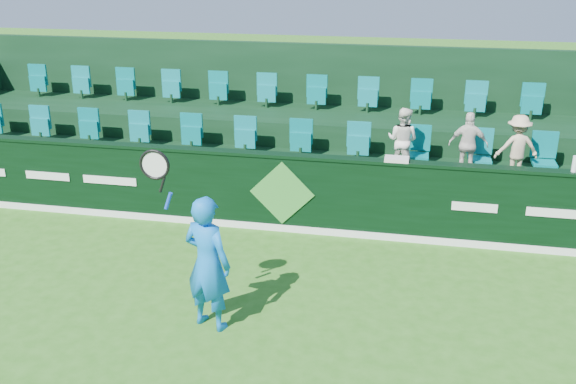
% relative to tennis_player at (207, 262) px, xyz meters
% --- Properties ---
extents(ground, '(60.00, 60.00, 0.00)m').
position_rel_tennis_player_xyz_m(ground, '(0.30, -0.87, -0.90)').
color(ground, '#2B6618').
rests_on(ground, ground).
extents(sponsor_hoarding, '(16.00, 0.25, 1.35)m').
position_rel_tennis_player_xyz_m(sponsor_hoarding, '(0.30, 3.13, -0.22)').
color(sponsor_hoarding, black).
rests_on(sponsor_hoarding, ground).
extents(stand_tier_front, '(16.00, 2.00, 0.80)m').
position_rel_tennis_player_xyz_m(stand_tier_front, '(0.30, 4.23, -0.50)').
color(stand_tier_front, black).
rests_on(stand_tier_front, ground).
extents(stand_tier_back, '(16.00, 1.80, 1.30)m').
position_rel_tennis_player_xyz_m(stand_tier_back, '(0.30, 6.13, -0.25)').
color(stand_tier_back, black).
rests_on(stand_tier_back, ground).
extents(stand_rear, '(16.00, 4.10, 2.60)m').
position_rel_tennis_player_xyz_m(stand_rear, '(0.30, 6.57, 0.32)').
color(stand_rear, black).
rests_on(stand_rear, ground).
extents(seat_row_front, '(13.50, 0.50, 0.60)m').
position_rel_tennis_player_xyz_m(seat_row_front, '(0.30, 4.63, 0.20)').
color(seat_row_front, '#046D6E').
rests_on(seat_row_front, stand_tier_front).
extents(seat_row_back, '(13.50, 0.50, 0.60)m').
position_rel_tennis_player_xyz_m(seat_row_back, '(0.30, 6.43, 0.70)').
color(seat_row_back, '#046D6E').
rests_on(seat_row_back, stand_tier_back).
extents(tennis_player, '(1.17, 0.60, 2.39)m').
position_rel_tennis_player_xyz_m(tennis_player, '(0.00, 0.00, 0.00)').
color(tennis_player, blue).
rests_on(tennis_player, ground).
extents(spectator_left, '(0.68, 0.61, 1.16)m').
position_rel_tennis_player_xyz_m(spectator_left, '(2.19, 4.25, 0.48)').
color(spectator_left, white).
rests_on(spectator_left, stand_tier_front).
extents(spectator_middle, '(0.68, 0.32, 1.13)m').
position_rel_tennis_player_xyz_m(spectator_middle, '(3.31, 4.25, 0.47)').
color(spectator_middle, silver).
rests_on(spectator_middle, stand_tier_front).
extents(spectator_right, '(0.79, 0.54, 1.12)m').
position_rel_tennis_player_xyz_m(spectator_right, '(4.11, 4.25, 0.46)').
color(spectator_right, beige).
rests_on(spectator_right, stand_tier_front).
extents(towel, '(0.38, 0.25, 0.06)m').
position_rel_tennis_player_xyz_m(towel, '(2.14, 3.13, 0.48)').
color(towel, silver).
rests_on(towel, sponsor_hoarding).
extents(drinks_bottle, '(0.08, 0.08, 0.25)m').
position_rel_tennis_player_xyz_m(drinks_bottle, '(4.79, 3.13, 0.58)').
color(drinks_bottle, white).
rests_on(drinks_bottle, sponsor_hoarding).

